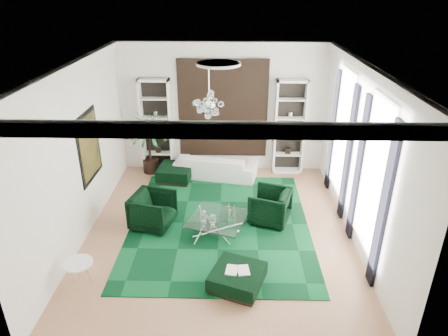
{
  "coord_description": "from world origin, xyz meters",
  "views": [
    {
      "loc": [
        0.3,
        -7.78,
        5.25
      ],
      "look_at": [
        0.1,
        0.5,
        1.39
      ],
      "focal_mm": 32.0,
      "sensor_mm": 36.0,
      "label": 1
    }
  ],
  "objects_px": {
    "side_table": "(80,274)",
    "armchair_right": "(270,206)",
    "coffee_table": "(218,226)",
    "armchair_left": "(153,210)",
    "ottoman_front": "(237,278)",
    "ottoman_side": "(176,173)",
    "sofa": "(216,166)",
    "palm": "(148,133)"
  },
  "relations": [
    {
      "from": "armchair_left",
      "to": "palm",
      "type": "bearing_deg",
      "value": 25.92
    },
    {
      "from": "sofa",
      "to": "armchair_right",
      "type": "distance_m",
      "value": 2.8
    },
    {
      "from": "armchair_left",
      "to": "ottoman_side",
      "type": "height_order",
      "value": "armchair_left"
    },
    {
      "from": "armchair_right",
      "to": "armchair_left",
      "type": "bearing_deg",
      "value": -64.84
    },
    {
      "from": "palm",
      "to": "sofa",
      "type": "bearing_deg",
      "value": -7.32
    },
    {
      "from": "sofa",
      "to": "coffee_table",
      "type": "relative_size",
      "value": 1.97
    },
    {
      "from": "armchair_left",
      "to": "ottoman_side",
      "type": "bearing_deg",
      "value": 9.49
    },
    {
      "from": "armchair_right",
      "to": "palm",
      "type": "xyz_separation_m",
      "value": [
        -3.38,
        2.68,
        0.85
      ]
    },
    {
      "from": "armchair_left",
      "to": "palm",
      "type": "relative_size",
      "value": 0.37
    },
    {
      "from": "armchair_right",
      "to": "side_table",
      "type": "height_order",
      "value": "armchair_right"
    },
    {
      "from": "ottoman_side",
      "to": "side_table",
      "type": "relative_size",
      "value": 1.76
    },
    {
      "from": "armchair_right",
      "to": "side_table",
      "type": "bearing_deg",
      "value": -38.52
    },
    {
      "from": "ottoman_side",
      "to": "palm",
      "type": "height_order",
      "value": "palm"
    },
    {
      "from": "ottoman_front",
      "to": "side_table",
      "type": "relative_size",
      "value": 1.7
    },
    {
      "from": "armchair_right",
      "to": "ottoman_side",
      "type": "distance_m",
      "value": 3.35
    },
    {
      "from": "armchair_left",
      "to": "coffee_table",
      "type": "distance_m",
      "value": 1.56
    },
    {
      "from": "ottoman_front",
      "to": "palm",
      "type": "distance_m",
      "value": 5.73
    },
    {
      "from": "sofa",
      "to": "side_table",
      "type": "xyz_separation_m",
      "value": [
        -2.36,
        -4.79,
        -0.09
      ]
    },
    {
      "from": "side_table",
      "to": "armchair_right",
      "type": "bearing_deg",
      "value": 32.14
    },
    {
      "from": "ottoman_side",
      "to": "armchair_right",
      "type": "bearing_deg",
      "value": -40.13
    },
    {
      "from": "ottoman_front",
      "to": "ottoman_side",
      "type": "bearing_deg",
      "value": 111.62
    },
    {
      "from": "sofa",
      "to": "ottoman_side",
      "type": "distance_m",
      "value": 1.2
    },
    {
      "from": "ottoman_side",
      "to": "side_table",
      "type": "distance_m",
      "value": 4.67
    },
    {
      "from": "coffee_table",
      "to": "ottoman_side",
      "type": "relative_size",
      "value": 1.27
    },
    {
      "from": "side_table",
      "to": "palm",
      "type": "bearing_deg",
      "value": 85.74
    },
    {
      "from": "sofa",
      "to": "coffee_table",
      "type": "height_order",
      "value": "sofa"
    },
    {
      "from": "armchair_left",
      "to": "armchair_right",
      "type": "relative_size",
      "value": 1.02
    },
    {
      "from": "ottoman_front",
      "to": "armchair_right",
      "type": "bearing_deg",
      "value": 71.19
    },
    {
      "from": "coffee_table",
      "to": "palm",
      "type": "xyz_separation_m",
      "value": [
        -2.15,
        3.24,
        1.06
      ]
    },
    {
      "from": "sofa",
      "to": "coffee_table",
      "type": "bearing_deg",
      "value": 104.37
    },
    {
      "from": "coffee_table",
      "to": "side_table",
      "type": "bearing_deg",
      "value": -144.57
    },
    {
      "from": "coffee_table",
      "to": "ottoman_front",
      "type": "distance_m",
      "value": 1.81
    },
    {
      "from": "sofa",
      "to": "armchair_left",
      "type": "distance_m",
      "value": 3.03
    },
    {
      "from": "armchair_left",
      "to": "coffee_table",
      "type": "bearing_deg",
      "value": -86.48
    },
    {
      "from": "armchair_right",
      "to": "ottoman_side",
      "type": "height_order",
      "value": "armchair_right"
    },
    {
      "from": "side_table",
      "to": "palm",
      "type": "height_order",
      "value": "palm"
    },
    {
      "from": "ottoman_side",
      "to": "ottoman_front",
      "type": "height_order",
      "value": "ottoman_side"
    },
    {
      "from": "armchair_left",
      "to": "ottoman_front",
      "type": "distance_m",
      "value": 2.83
    },
    {
      "from": "coffee_table",
      "to": "side_table",
      "type": "distance_m",
      "value": 3.1
    },
    {
      "from": "side_table",
      "to": "ottoman_front",
      "type": "bearing_deg",
      "value": 0.89
    },
    {
      "from": "sofa",
      "to": "coffee_table",
      "type": "distance_m",
      "value": 3.0
    },
    {
      "from": "coffee_table",
      "to": "armchair_left",
      "type": "bearing_deg",
      "value": 169.6
    }
  ]
}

